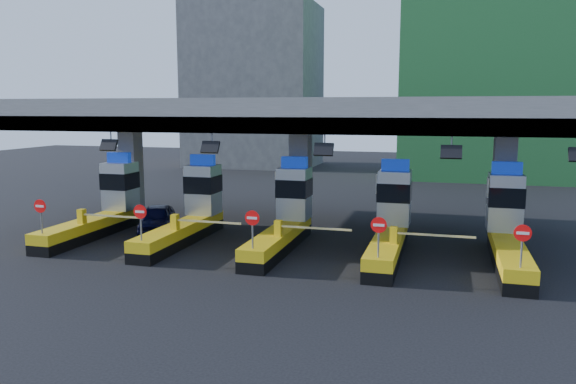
# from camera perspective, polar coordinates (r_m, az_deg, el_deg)

# --- Properties ---
(ground) EXTENTS (120.00, 120.00, 0.00)m
(ground) POSITION_cam_1_polar(r_m,az_deg,el_deg) (27.12, -0.35, -5.49)
(ground) COLOR black
(ground) RESTS_ON ground
(toll_canopy) EXTENTS (28.00, 12.09, 7.00)m
(toll_canopy) POSITION_cam_1_polar(r_m,az_deg,el_deg) (29.08, 1.23, 7.67)
(toll_canopy) COLOR slate
(toll_canopy) RESTS_ON ground
(toll_lane_far_left) EXTENTS (4.43, 8.00, 4.16)m
(toll_lane_far_left) POSITION_cam_1_polar(r_m,az_deg,el_deg) (31.29, -18.08, -1.41)
(toll_lane_far_left) COLOR black
(toll_lane_far_left) RESTS_ON ground
(toll_lane_left) EXTENTS (4.43, 8.00, 4.16)m
(toll_lane_left) POSITION_cam_1_polar(r_m,az_deg,el_deg) (28.83, -9.79, -1.93)
(toll_lane_left) COLOR black
(toll_lane_left) RESTS_ON ground
(toll_lane_center) EXTENTS (4.43, 8.00, 4.16)m
(toll_lane_center) POSITION_cam_1_polar(r_m,az_deg,el_deg) (27.08, -0.18, -2.48)
(toll_lane_center) COLOR black
(toll_lane_center) RESTS_ON ground
(toll_lane_right) EXTENTS (4.43, 8.00, 4.16)m
(toll_lane_right) POSITION_cam_1_polar(r_m,az_deg,el_deg) (26.17, 10.42, -3.01)
(toll_lane_right) COLOR black
(toll_lane_right) RESTS_ON ground
(toll_lane_far_right) EXTENTS (4.43, 8.00, 4.16)m
(toll_lane_far_right) POSITION_cam_1_polar(r_m,az_deg,el_deg) (26.21, 21.38, -3.45)
(toll_lane_far_right) COLOR black
(toll_lane_far_right) RESTS_ON ground
(bg_building_scaffold) EXTENTS (18.00, 12.00, 28.00)m
(bg_building_scaffold) POSITION_cam_1_polar(r_m,az_deg,el_deg) (57.94, 21.06, 15.35)
(bg_building_scaffold) COLOR #1E5926
(bg_building_scaffold) RESTS_ON ground
(bg_building_concrete) EXTENTS (14.00, 10.00, 18.00)m
(bg_building_concrete) POSITION_cam_1_polar(r_m,az_deg,el_deg) (64.92, -3.46, 10.66)
(bg_building_concrete) COLOR #4C4C49
(bg_building_concrete) RESTS_ON ground
(van) EXTENTS (3.15, 4.58, 1.45)m
(van) POSITION_cam_1_polar(r_m,az_deg,el_deg) (30.73, -13.14, -2.66)
(van) COLOR black
(van) RESTS_ON ground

